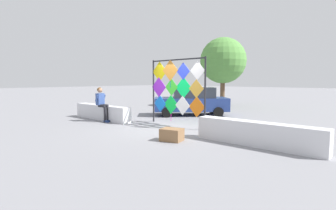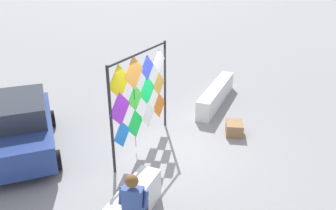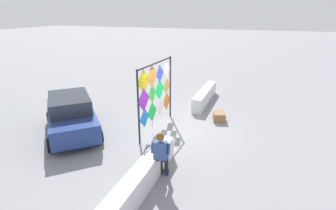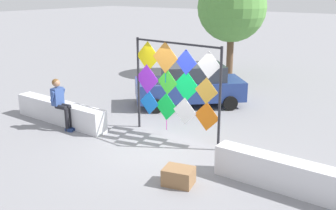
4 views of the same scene
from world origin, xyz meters
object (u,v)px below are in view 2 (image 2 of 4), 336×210
(parked_car, at_px, (20,125))
(cardboard_box_large, at_px, (234,128))
(seated_vendor, at_px, (135,201))
(kite_display_rack, at_px, (141,93))

(parked_car, xyz_separation_m, cardboard_box_large, (3.14, -5.20, -0.56))
(seated_vendor, relative_size, cardboard_box_large, 2.40)
(kite_display_rack, distance_m, seated_vendor, 3.51)
(seated_vendor, relative_size, parked_car, 0.40)
(parked_car, height_order, cardboard_box_large, parked_car)
(seated_vendor, xyz_separation_m, parked_car, (1.68, 4.41, -0.16))
(cardboard_box_large, bearing_deg, kite_display_rack, 127.22)
(seated_vendor, bearing_deg, cardboard_box_large, -9.31)
(parked_car, bearing_deg, kite_display_rack, -64.16)
(parked_car, bearing_deg, cardboard_box_large, -58.91)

